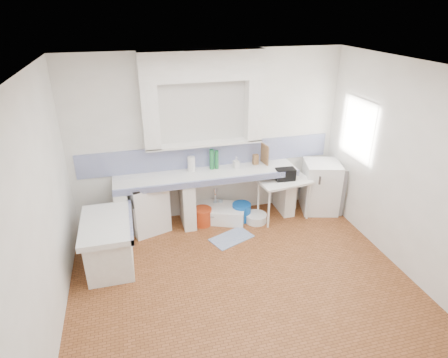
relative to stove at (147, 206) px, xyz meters
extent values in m
plane|color=brown|center=(1.11, -1.72, -0.41)|extent=(4.50, 4.50, 0.00)
plane|color=white|center=(1.11, -1.72, 2.39)|extent=(4.50, 4.50, 0.00)
plane|color=white|center=(1.11, 0.28, 0.99)|extent=(4.50, 0.00, 4.50)
plane|color=white|center=(1.11, -3.72, 0.99)|extent=(4.50, 0.00, 4.50)
plane|color=white|center=(-1.14, -1.72, 0.99)|extent=(0.00, 4.50, 4.50)
plane|color=white|center=(3.36, -1.72, 0.99)|extent=(0.00, 4.50, 4.50)
cube|color=white|center=(1.01, 0.16, 2.16)|extent=(1.90, 0.25, 0.45)
cube|color=#3C2113|center=(3.54, -0.52, 1.19)|extent=(0.35, 0.86, 1.06)
cube|color=white|center=(3.39, -0.52, 1.57)|extent=(0.01, 0.84, 0.24)
cube|color=white|center=(1.01, -0.02, 0.45)|extent=(3.00, 0.60, 0.08)
cube|color=navy|center=(1.01, -0.30, 0.45)|extent=(3.00, 0.04, 0.10)
cube|color=white|center=(-0.39, -0.02, 0.00)|extent=(0.20, 0.55, 0.82)
cube|color=white|center=(0.66, -0.02, 0.00)|extent=(0.20, 0.55, 0.82)
cube|color=white|center=(2.41, -0.02, 0.00)|extent=(0.20, 0.55, 0.82)
cube|color=white|center=(-0.59, -0.82, 0.25)|extent=(0.70, 1.10, 0.08)
cube|color=white|center=(-0.59, -0.82, -0.10)|extent=(0.60, 1.00, 0.62)
cube|color=navy|center=(-0.26, -0.82, 0.25)|extent=(0.04, 1.10, 0.10)
cube|color=navy|center=(1.11, 0.27, 0.69)|extent=(4.27, 0.03, 0.40)
cube|color=white|center=(0.00, 0.00, 0.00)|extent=(0.73, 0.71, 0.83)
cube|color=white|center=(1.19, -0.01, -0.30)|extent=(1.05, 0.81, 0.22)
cube|color=white|center=(2.29, -0.25, -0.05)|extent=(0.92, 0.59, 0.04)
cube|color=white|center=(3.04, -0.14, 0.05)|extent=(0.73, 0.73, 0.92)
cylinder|color=#B83914|center=(0.90, -0.10, -0.27)|extent=(0.39, 0.39, 0.29)
cylinder|color=orange|center=(1.34, -0.10, -0.30)|extent=(0.28, 0.28, 0.23)
cylinder|color=#0B4FB1|center=(1.58, -0.12, -0.26)|extent=(0.34, 0.34, 0.30)
cylinder|color=white|center=(1.80, -0.26, -0.34)|extent=(0.48, 0.48, 0.14)
cylinder|color=silver|center=(1.18, 0.13, -0.28)|extent=(0.10, 0.10, 0.27)
cylinder|color=silver|center=(1.27, 0.13, -0.27)|extent=(0.10, 0.10, 0.29)
cube|color=black|center=(2.30, -0.23, 0.41)|extent=(0.33, 0.20, 0.20)
cylinder|color=#1D6F37|center=(1.21, 0.13, 0.64)|extent=(0.09, 0.09, 0.31)
cylinder|color=#1D6F37|center=(1.13, 0.13, 0.66)|extent=(0.09, 0.09, 0.34)
cube|color=olive|center=(1.90, 0.13, 0.58)|extent=(0.10, 0.09, 0.18)
cube|color=olive|center=(2.06, 0.13, 0.66)|extent=(0.06, 0.25, 0.34)
cylinder|color=white|center=(0.78, 0.13, 0.61)|extent=(0.14, 0.14, 0.25)
imported|color=white|center=(1.53, 0.08, 0.58)|extent=(0.11, 0.11, 0.19)
cube|color=#31488B|center=(1.26, -0.65, -0.41)|extent=(0.76, 0.60, 0.01)
camera|label=1|loc=(-0.14, -5.47, 3.00)|focal=30.02mm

